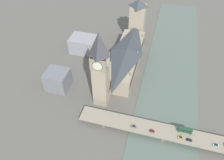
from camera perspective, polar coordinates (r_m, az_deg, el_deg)
The scene contains 14 objects.
ground_plane at distance 241.35m, azimuth 6.85°, elevation 1.71°, with size 600.00×600.00×0.00m, color #605E56.
river_water at distance 240.99m, azimuth 14.94°, elevation 0.22°, with size 57.17×360.00×0.30m, color slate.
parliament_hall at distance 240.88m, azimuth 3.82°, elevation 5.87°, with size 25.51×90.83×25.71m.
clock_tower at distance 183.92m, azimuth -3.06°, elevation 2.80°, with size 14.00×14.00×76.64m.
victoria_tower at distance 281.44m, azimuth 6.64°, elevation 15.23°, with size 18.03×18.03×57.37m.
road_bridge at distance 191.79m, azimuth 13.49°, elevation -12.98°, with size 146.34×15.29×5.28m.
double_decker_bus_mid at distance 192.97m, azimuth 18.56°, elevation -12.26°, with size 11.62×2.64×4.67m.
car_northbound_lead at distance 196.21m, azimuth 25.48°, elevation -15.12°, with size 4.60×1.87×1.44m.
car_northbound_mid at distance 187.96m, azimuth 10.41°, elevation -12.97°, with size 3.99×1.79×1.55m.
car_northbound_tail at distance 188.46m, azimuth 5.69°, elevation -11.95°, with size 4.77×1.90×1.38m.
car_southbound_lead at distance 190.13m, azimuth 17.48°, elevation -14.13°, with size 4.30×1.77×1.46m.
car_southbound_mid at distance 191.07m, azimuth 19.51°, elevation -14.53°, with size 4.38×1.88×1.37m.
city_block_west at distance 268.01m, azimuth -7.11°, elevation 9.18°, with size 33.90×23.12×18.79m.
city_block_center at distance 225.30m, azimuth -13.99°, elevation 0.09°, with size 22.26×21.01×19.35m.
Camera 1 is at (-19.12, 177.92, 161.95)m, focal length 35.00 mm.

